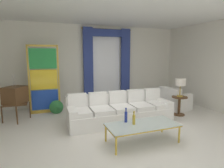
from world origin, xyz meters
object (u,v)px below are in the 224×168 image
at_px(bottle_blue_decanter, 134,119).
at_px(stained_glass_divider, 44,81).
at_px(bottle_crystal_tall, 126,116).
at_px(table_lamp_brass, 180,83).
at_px(armchair_white, 174,102).
at_px(peacock_figurine, 57,107).
at_px(coffee_table, 142,125).
at_px(couch_white_long, 119,111).
at_px(round_side_table, 179,104).
at_px(vintage_tv, 15,96).

xyz_separation_m(bottle_blue_decanter, stained_glass_divider, (-1.74, 2.93, 0.53)).
bearing_deg(bottle_crystal_tall, table_lamp_brass, 23.83).
height_order(armchair_white, stained_glass_divider, stained_glass_divider).
height_order(bottle_blue_decanter, peacock_figurine, bottle_blue_decanter).
height_order(coffee_table, bottle_crystal_tall, bottle_crystal_tall).
height_order(couch_white_long, table_lamp_brass, table_lamp_brass).
bearing_deg(coffee_table, peacock_figurine, 120.69).
height_order(couch_white_long, bottle_crystal_tall, couch_white_long).
bearing_deg(stained_glass_divider, bottle_blue_decanter, -59.30).
bearing_deg(stained_glass_divider, couch_white_long, -39.66).
relative_size(bottle_crystal_tall, stained_glass_divider, 0.15).
distance_m(bottle_crystal_tall, round_side_table, 2.53).
xyz_separation_m(peacock_figurine, table_lamp_brass, (3.62, -1.43, 0.81)).
distance_m(bottle_blue_decanter, stained_glass_divider, 3.45).
relative_size(bottle_blue_decanter, bottle_crystal_tall, 0.89).
distance_m(bottle_blue_decanter, peacock_figurine, 3.00).
height_order(stained_glass_divider, round_side_table, stained_glass_divider).
distance_m(couch_white_long, coffee_table, 1.37).
bearing_deg(armchair_white, round_side_table, -114.55).
bearing_deg(table_lamp_brass, couch_white_long, 176.81).
bearing_deg(bottle_blue_decanter, coffee_table, -15.60).
bearing_deg(couch_white_long, coffee_table, -91.24).
bearing_deg(couch_white_long, vintage_tv, 157.93).
height_order(peacock_figurine, table_lamp_brass, table_lamp_brass).
distance_m(bottle_blue_decanter, table_lamp_brass, 2.56).
xyz_separation_m(vintage_tv, stained_glass_divider, (0.81, 0.50, 0.33)).
relative_size(couch_white_long, round_side_table, 4.92).
distance_m(stained_glass_divider, table_lamp_brass, 4.31).
xyz_separation_m(armchair_white, stained_glass_divider, (-4.19, 1.19, 0.77)).
distance_m(couch_white_long, vintage_tv, 3.01).
relative_size(coffee_table, vintage_tv, 1.15).
bearing_deg(vintage_tv, stained_glass_divider, 31.86).
relative_size(vintage_tv, peacock_figurine, 2.24).
xyz_separation_m(vintage_tv, table_lamp_brass, (4.75, -1.23, 0.30)).
relative_size(armchair_white, table_lamp_brass, 1.71).
xyz_separation_m(stained_glass_divider, table_lamp_brass, (3.95, -1.73, -0.03)).
xyz_separation_m(vintage_tv, peacock_figurine, (1.13, 0.20, -0.51)).
bearing_deg(bottle_crystal_tall, coffee_table, -39.25).
bearing_deg(bottle_crystal_tall, bottle_blue_decanter, -60.59).
relative_size(couch_white_long, coffee_table, 1.90).
distance_m(couch_white_long, round_side_table, 2.00).
relative_size(coffee_table, armchair_white, 1.58).
relative_size(vintage_tv, stained_glass_divider, 0.61).
distance_m(vintage_tv, armchair_white, 5.07).
bearing_deg(round_side_table, bottle_crystal_tall, -156.17).
bearing_deg(peacock_figurine, bottle_blue_decanter, -61.81).
relative_size(bottle_blue_decanter, table_lamp_brass, 0.52).
bearing_deg(peacock_figurine, couch_white_long, -39.14).
bearing_deg(table_lamp_brass, armchair_white, 65.45).
bearing_deg(coffee_table, armchair_white, 38.22).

